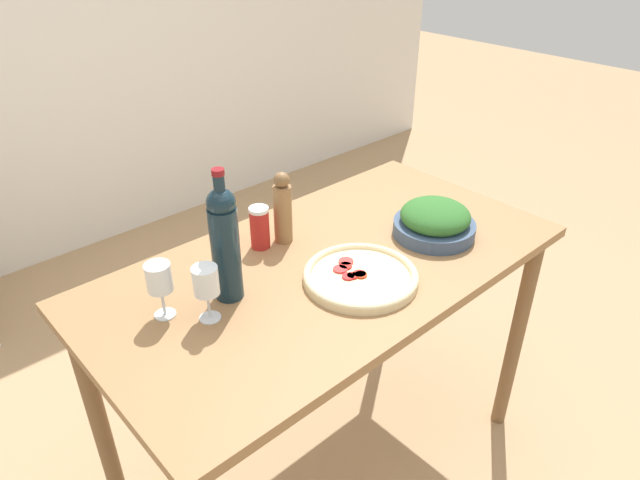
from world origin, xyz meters
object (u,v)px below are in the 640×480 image
Objects in this scene: pepper_mill at (283,209)px; homemade_pizza at (360,276)px; salad_bowl at (435,221)px; salt_canister at (260,227)px; wine_bottle at (225,242)px; wine_glass_far at (159,280)px; wine_glass_near at (206,283)px.

pepper_mill is 0.35m from homemade_pizza.
homemade_pizza is (0.02, -0.33, -0.10)m from pepper_mill.
salad_bowl is (0.39, -0.31, -0.06)m from pepper_mill.
pepper_mill reaches higher than homemade_pizza.
salt_canister reaches higher than homemade_pizza.
pepper_mill is at bearing -12.92° from salt_canister.
homemade_pizza is (0.33, -0.20, -0.16)m from wine_bottle.
wine_bottle is 2.40× the size of wine_glass_far.
salt_canister is (-0.10, 0.35, 0.06)m from homemade_pizza.
salt_canister is at bearing 34.18° from wine_bottle.
wine_bottle reaches higher than homemade_pizza.
wine_glass_far is at bearing 131.19° from wine_glass_near.
wine_bottle is at bearing 165.96° from salad_bowl.
salt_canister reaches higher than salad_bowl.
wine_glass_near and wine_glass_far have the same top height.
wine_bottle is 2.75× the size of salt_canister.
salt_canister is (-0.08, 0.02, -0.05)m from pepper_mill.
salt_canister is (0.32, 0.20, -0.04)m from wine_glass_near.
wine_glass_near is 1.15× the size of salt_canister.
pepper_mill is at bearing 24.40° from wine_glass_near.
pepper_mill is 0.50m from salad_bowl.
wine_glass_far is at bearing -165.09° from salt_canister.
wine_glass_far is 0.67× the size of pepper_mill.
wine_glass_far is at bearing -169.58° from pepper_mill.
wine_glass_far is 0.60× the size of salad_bowl.
homemade_pizza is (0.51, -0.24, -0.10)m from wine_glass_far.
homemade_pizza is at bearing -19.13° from wine_glass_near.
homemade_pizza is 2.40× the size of salt_canister.
homemade_pizza is at bearing -86.49° from pepper_mill.
wine_bottle reaches higher than wine_glass_far.
wine_bottle is at bearing -145.82° from salt_canister.
wine_bottle is 0.41m from homemade_pizza.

